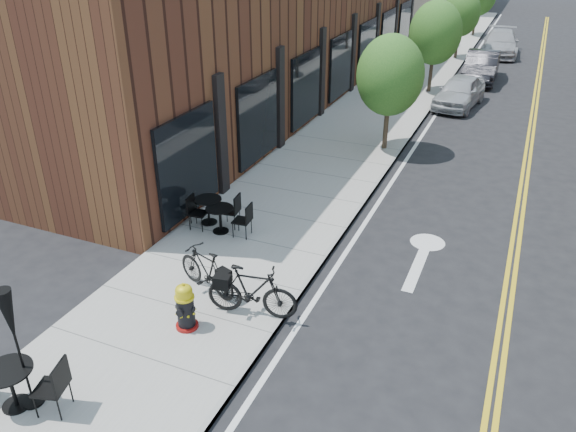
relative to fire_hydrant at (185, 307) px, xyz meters
The scene contains 16 objects.
ground 2.60m from the fire_hydrant, 51.16° to the left, with size 120.00×120.00×0.00m, color black.
sidewalk_near 11.99m from the fire_hydrant, 91.97° to the left, with size 4.00×70.00×0.12m, color #9E9B93.
building_near 16.96m from the fire_hydrant, 107.09° to the left, with size 5.00×28.00×7.00m, color #492317.
tree_near_a 11.20m from the fire_hydrant, 84.85° to the left, with size 2.20×2.20×3.81m.
tree_near_b 19.12m from the fire_hydrant, 87.02° to the left, with size 2.30×2.30×3.98m.
tree_near_c 27.06m from the fire_hydrant, 87.90° to the left, with size 2.10×2.10×3.67m.
fire_hydrant is the anchor object (origin of this frame).
bicycle_left 1.24m from the fire_hydrant, 102.12° to the left, with size 0.47×1.65×0.99m, color black.
bicycle_right 1.30m from the fire_hydrant, 40.70° to the left, with size 0.51×1.82×1.09m, color black.
bistro_set_a 3.13m from the fire_hydrant, 117.40° to the right, with size 1.85×0.96×0.97m.
bistro_set_b 3.76m from the fire_hydrant, 109.60° to the left, with size 1.62×0.74×0.87m.
bistro_set_c 4.22m from the fire_hydrant, 114.72° to the left, with size 1.66×0.78×0.88m.
patio_umbrella 3.10m from the fire_hydrant, 115.44° to the right, with size 0.35×0.35×2.19m.
parked_car_a 17.60m from the fire_hydrant, 81.70° to the left, with size 1.53×3.81×1.30m, color #A9ACB1.
parked_car_b 22.57m from the fire_hydrant, 82.71° to the left, with size 1.50×4.31×1.42m, color black.
parked_car_c 29.45m from the fire_hydrant, 83.78° to the left, with size 1.96×4.83×1.40m, color #A8A8AD.
Camera 1 is at (3.57, -9.06, 6.99)m, focal length 35.00 mm.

